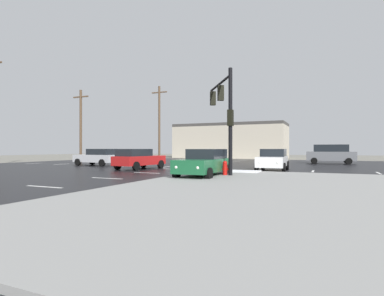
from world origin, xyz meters
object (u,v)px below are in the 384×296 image
Objects in this scene: sedan_green at (204,162)px; sedan_white at (273,159)px; suv_grey at (331,154)px; fire_hydrant at (225,168)px; sedan_red at (138,158)px; traffic_signal_mast at (224,107)px; utility_pole_distant at (159,122)px; utility_pole_far at (81,124)px; sedan_silver at (98,157)px.

sedan_green is 0.99× the size of sedan_white.
fire_hydrant is at bearing 71.45° from suv_grey.
sedan_white is at bearing 157.23° from sedan_green.
sedan_red is (-8.23, 3.68, 0.32)m from fire_hydrant.
suv_grey is 1.07× the size of sedan_white.
traffic_signal_mast is 1.22× the size of suv_grey.
traffic_signal_mast is 0.61× the size of utility_pole_distant.
sedan_red is 10.22m from sedan_white.
utility_pole_far reaches higher than sedan_white.
sedan_silver is at bearing -92.35° from sedan_white.
utility_pole_far is 9.65m from utility_pole_distant.
suv_grey is 23.85m from sedan_silver.
utility_pole_distant is (-16.28, 11.83, 4.23)m from sedan_white.
suv_grey is at bearing 3.00° from utility_pole_distant.
sedan_green is 15.01m from sedan_silver.
sedan_white is (9.90, 2.54, 0.00)m from sedan_red.
traffic_signal_mast is at bearing 154.84° from sedan_green.
utility_pole_distant reaches higher than suv_grey.
traffic_signal_mast reaches higher than sedan_white.
sedan_white is at bearing -54.60° from traffic_signal_mast.
traffic_signal_mast is 8.93m from sedan_red.
utility_pole_far reaches higher than suv_grey.
sedan_white is at bearing -11.37° from utility_pole_far.
traffic_signal_mast is 22.75m from utility_pole_far.
suv_grey is 28.05m from utility_pole_far.
suv_grey reaches higher than sedan_green.
suv_grey is 13.50m from sedan_white.
fire_hydrant is 15.73m from sedan_silver.
utility_pole_far is at bearing -103.57° from sedan_white.
sedan_red is 16.28m from utility_pole_distant.
sedan_green is at bearing 69.08° from suv_grey.
fire_hydrant is at bearing 160.72° from sedan_silver.
sedan_white is 0.99× the size of sedan_silver.
sedan_white is at bearing -69.41° from sedan_red.
traffic_signal_mast is 3.73m from fire_hydrant.
utility_pole_distant is (6.29, 7.29, 0.65)m from utility_pole_far.
utility_pole_far is (-22.57, 4.54, 3.58)m from sedan_white.
traffic_signal_mast is 15.37m from sedan_silver.
sedan_green is 23.12m from utility_pole_far.
utility_pole_distant reaches higher than traffic_signal_mast.
sedan_red is at bearing 155.91° from fire_hydrant.
sedan_red is (-7.87, 2.69, -3.26)m from traffic_signal_mast.
traffic_signal_mast is at bearing -50.13° from utility_pole_distant.
sedan_white is at bearing 70.75° from suv_grey.
sedan_white is 20.56m from utility_pole_distant.
sedan_green is 0.98× the size of sedan_red.
utility_pole_distant reaches higher than utility_pole_far.
suv_grey is at bearing -35.80° from sedan_red.
fire_hydrant is 0.09× the size of utility_pole_far.
fire_hydrant is 0.17× the size of sedan_white.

